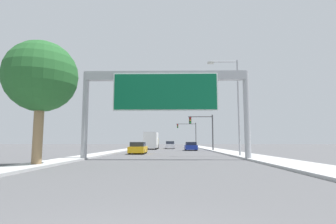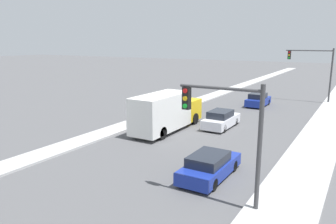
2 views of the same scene
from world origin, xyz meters
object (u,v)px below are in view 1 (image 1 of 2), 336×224
at_px(car_mid_center, 191,146).
at_px(car_mid_right, 170,145).
at_px(car_near_center, 171,145).
at_px(car_near_left, 138,148).
at_px(traffic_light_near_intersection, 204,126).
at_px(sign_gantry, 165,91).
at_px(street_lamp_right, 235,99).
at_px(truck_box_primary, 152,141).
at_px(traffic_light_mid_block, 189,130).
at_px(palm_tree_foreground, 41,77).

bearing_deg(car_mid_center, car_mid_right, 108.83).
height_order(car_near_center, car_mid_right, car_mid_right).
xyz_separation_m(car_near_center, car_near_left, (-3.50, -33.65, -0.06)).
height_order(car_mid_center, traffic_light_near_intersection, traffic_light_near_intersection).
distance_m(sign_gantry, traffic_light_near_intersection, 20.93).
bearing_deg(car_near_center, street_lamp_right, -80.72).
xyz_separation_m(car_mid_center, traffic_light_near_intersection, (1.98, -2.35, 3.11)).
distance_m(truck_box_primary, traffic_light_near_intersection, 13.10).
relative_size(car_near_left, car_mid_center, 0.94).
xyz_separation_m(sign_gantry, car_mid_center, (3.50, 22.48, -4.80)).
height_order(sign_gantry, car_near_left, sign_gantry).
xyz_separation_m(car_near_center, traffic_light_near_intersection, (5.48, -23.79, 3.06)).
bearing_deg(traffic_light_near_intersection, truck_box_primary, 134.02).
relative_size(car_near_center, street_lamp_right, 0.46).
bearing_deg(car_near_center, car_mid_right, -90.00).
bearing_deg(car_mid_center, car_near_center, 99.27).
bearing_deg(traffic_light_mid_block, car_near_center, -129.03).
xyz_separation_m(car_mid_center, car_mid_right, (-3.50, 10.26, 0.06)).
bearing_deg(car_mid_right, palm_tree_foreground, -100.61).
bearing_deg(car_near_left, car_near_center, 84.06).
xyz_separation_m(traffic_light_near_intersection, palm_tree_foreground, (-12.66, -25.76, 1.43)).
height_order(truck_box_primary, palm_tree_foreground, palm_tree_foreground).
bearing_deg(car_near_center, sign_gantry, -90.00).
relative_size(sign_gantry, car_near_left, 3.02).
xyz_separation_m(sign_gantry, truck_box_primary, (-3.50, 29.42, -3.85)).
bearing_deg(street_lamp_right, sign_gantry, -146.99).
relative_size(car_mid_center, palm_tree_foreground, 0.64).
relative_size(palm_tree_foreground, street_lamp_right, 0.79).
relative_size(sign_gantry, street_lamp_right, 1.44).
relative_size(sign_gantry, truck_box_primary, 1.61).
relative_size(sign_gantry, car_near_center, 3.14).
relative_size(car_near_center, car_mid_center, 0.91).
bearing_deg(truck_box_primary, street_lamp_right, -68.38).
distance_m(car_mid_center, traffic_light_mid_block, 27.95).
bearing_deg(traffic_light_mid_block, sign_gantry, -95.74).
bearing_deg(palm_tree_foreground, truck_box_primary, 83.99).
bearing_deg(traffic_light_mid_block, palm_tree_foreground, -102.37).
bearing_deg(car_mid_right, car_mid_center, -71.17).
bearing_deg(street_lamp_right, car_mid_right, 102.81).
relative_size(car_near_center, car_near_left, 0.96).
bearing_deg(car_near_left, car_mid_center, 60.16).
xyz_separation_m(car_mid_right, traffic_light_mid_block, (5.04, 17.39, 3.74)).
height_order(car_near_left, car_mid_right, car_mid_right).
distance_m(traffic_light_mid_block, street_lamp_right, 45.95).
relative_size(car_mid_center, traffic_light_mid_block, 0.72).
height_order(traffic_light_near_intersection, traffic_light_mid_block, traffic_light_mid_block).
height_order(car_near_center, car_near_left, car_near_center).
bearing_deg(car_near_left, truck_box_primary, 90.00).
height_order(car_near_left, street_lamp_right, street_lamp_right).
height_order(car_mid_right, palm_tree_foreground, palm_tree_foreground).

